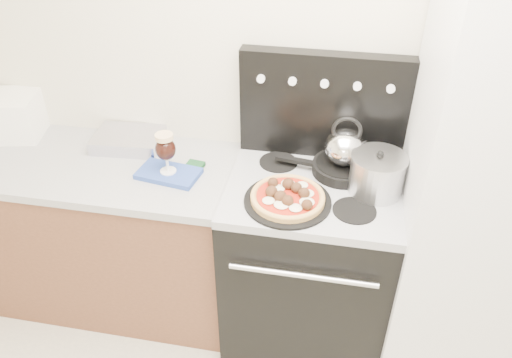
% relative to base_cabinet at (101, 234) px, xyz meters
% --- Properties ---
extents(room_shell, '(3.52, 3.01, 2.52)m').
position_rel_base_cabinet_xyz_m(room_shell, '(1.02, -0.91, 0.82)').
color(room_shell, beige).
rests_on(room_shell, ground).
extents(base_cabinet, '(1.45, 0.60, 0.86)m').
position_rel_base_cabinet_xyz_m(base_cabinet, '(0.00, 0.00, 0.00)').
color(base_cabinet, brown).
rests_on(base_cabinet, ground).
extents(countertop, '(1.48, 0.63, 0.04)m').
position_rel_base_cabinet_xyz_m(countertop, '(0.00, 0.00, 0.45)').
color(countertop, '#A8A8A8').
rests_on(countertop, base_cabinet).
extents(stove_body, '(0.76, 0.65, 0.88)m').
position_rel_base_cabinet_xyz_m(stove_body, '(1.10, -0.02, 0.01)').
color(stove_body, black).
rests_on(stove_body, ground).
extents(cooktop, '(0.76, 0.65, 0.04)m').
position_rel_base_cabinet_xyz_m(cooktop, '(1.10, -0.02, 0.47)').
color(cooktop, '#ADADB2').
rests_on(cooktop, stove_body).
extents(backguard, '(0.76, 0.08, 0.50)m').
position_rel_base_cabinet_xyz_m(backguard, '(1.10, 0.25, 0.74)').
color(backguard, black).
rests_on(backguard, cooktop).
extents(fridge, '(0.64, 0.68, 1.90)m').
position_rel_base_cabinet_xyz_m(fridge, '(1.80, -0.05, 0.52)').
color(fridge, silver).
rests_on(fridge, ground).
extents(toaster_oven, '(0.39, 0.32, 0.22)m').
position_rel_base_cabinet_xyz_m(toaster_oven, '(-0.49, 0.17, 0.58)').
color(toaster_oven, white).
rests_on(toaster_oven, countertop).
extents(foil_sheet, '(0.35, 0.26, 0.07)m').
position_rel_base_cabinet_xyz_m(foil_sheet, '(0.16, 0.17, 0.50)').
color(foil_sheet, white).
rests_on(foil_sheet, countertop).
extents(oven_mitt, '(0.30, 0.20, 0.02)m').
position_rel_base_cabinet_xyz_m(oven_mitt, '(0.44, -0.05, 0.48)').
color(oven_mitt, '#2B489F').
rests_on(oven_mitt, countertop).
extents(beer_glass, '(0.11, 0.11, 0.20)m').
position_rel_base_cabinet_xyz_m(beer_glass, '(0.44, -0.05, 0.59)').
color(beer_glass, black).
rests_on(beer_glass, oven_mitt).
extents(pizza_pan, '(0.37, 0.37, 0.01)m').
position_rel_base_cabinet_xyz_m(pizza_pan, '(1.01, -0.17, 0.50)').
color(pizza_pan, black).
rests_on(pizza_pan, cooktop).
extents(pizza, '(0.36, 0.36, 0.04)m').
position_rel_base_cabinet_xyz_m(pizza, '(1.01, -0.17, 0.52)').
color(pizza, '#E3AF6F').
rests_on(pizza, pizza_pan).
extents(skillet, '(0.31, 0.31, 0.05)m').
position_rel_base_cabinet_xyz_m(skillet, '(1.22, 0.10, 0.51)').
color(skillet, black).
rests_on(skillet, cooktop).
extents(tea_kettle, '(0.20, 0.20, 0.20)m').
position_rel_base_cabinet_xyz_m(tea_kettle, '(1.22, 0.10, 0.64)').
color(tea_kettle, silver).
rests_on(tea_kettle, skillet).
extents(stock_pot, '(0.23, 0.23, 0.17)m').
position_rel_base_cabinet_xyz_m(stock_pot, '(1.37, -0.02, 0.57)').
color(stock_pot, silver).
rests_on(stock_pot, cooktop).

